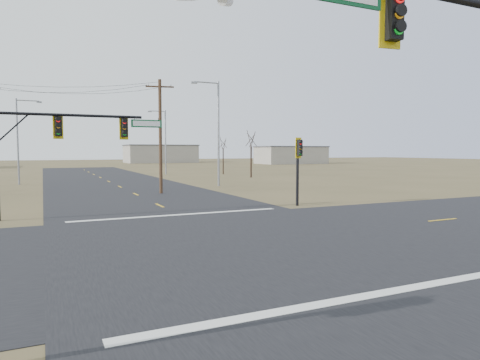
% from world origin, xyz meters
% --- Properties ---
extents(ground, '(320.00, 320.00, 0.00)m').
position_xyz_m(ground, '(0.00, 0.00, 0.00)').
color(ground, brown).
rests_on(ground, ground).
extents(road_ew, '(160.00, 14.00, 0.02)m').
position_xyz_m(road_ew, '(0.00, 0.00, 0.01)').
color(road_ew, black).
rests_on(road_ew, ground).
extents(road_ns, '(14.00, 160.00, 0.02)m').
position_xyz_m(road_ns, '(0.00, 0.00, 0.01)').
color(road_ns, black).
rests_on(road_ns, ground).
extents(stop_bar_near, '(12.00, 0.40, 0.01)m').
position_xyz_m(stop_bar_near, '(0.00, -7.50, 0.03)').
color(stop_bar_near, silver).
rests_on(stop_bar_near, road_ns).
extents(stop_bar_far, '(12.00, 0.40, 0.01)m').
position_xyz_m(stop_bar_far, '(0.00, 7.50, 0.03)').
color(stop_bar_far, silver).
rests_on(stop_bar_far, road_ns).
extents(mast_arm_far, '(8.82, 0.56, 6.18)m').
position_xyz_m(mast_arm_far, '(-5.89, 9.56, 4.49)').
color(mast_arm_far, black).
rests_on(mast_arm_far, ground).
extents(pedestal_signal_ne, '(0.65, 0.57, 4.52)m').
position_xyz_m(pedestal_signal_ne, '(8.29, 8.13, 3.29)').
color(pedestal_signal_ne, black).
rests_on(pedestal_signal_ne, ground).
extents(utility_pole_near, '(2.31, 0.60, 9.56)m').
position_xyz_m(utility_pole_near, '(2.10, 19.87, 4.96)').
color(utility_pole_near, '#432F1D').
rests_on(utility_pole_near, ground).
extents(streetlight_a, '(2.96, 0.38, 10.61)m').
position_xyz_m(streetlight_a, '(9.15, 24.89, 5.96)').
color(streetlight_a, gray).
rests_on(streetlight_a, ground).
extents(streetlight_b, '(2.71, 0.37, 9.68)m').
position_xyz_m(streetlight_b, '(9.77, 47.74, 5.43)').
color(streetlight_b, gray).
rests_on(streetlight_b, ground).
extents(streetlight_c, '(2.56, 0.32, 9.16)m').
position_xyz_m(streetlight_c, '(-9.10, 35.71, 5.14)').
color(streetlight_c, gray).
rests_on(streetlight_c, ground).
extents(bare_tree_c, '(2.99, 2.99, 6.71)m').
position_xyz_m(bare_tree_c, '(18.54, 35.93, 5.26)').
color(bare_tree_c, black).
rests_on(bare_tree_c, ground).
extents(bare_tree_d, '(2.57, 2.57, 5.98)m').
position_xyz_m(bare_tree_d, '(18.06, 44.57, 4.82)').
color(bare_tree_d, black).
rests_on(bare_tree_d, ground).
extents(warehouse_mid, '(20.00, 12.00, 5.00)m').
position_xyz_m(warehouse_mid, '(25.00, 110.00, 2.50)').
color(warehouse_mid, '#9D978B').
rests_on(warehouse_mid, ground).
extents(warehouse_right, '(18.00, 10.00, 4.50)m').
position_xyz_m(warehouse_right, '(55.00, 85.00, 2.25)').
color(warehouse_right, '#9D978B').
rests_on(warehouse_right, ground).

